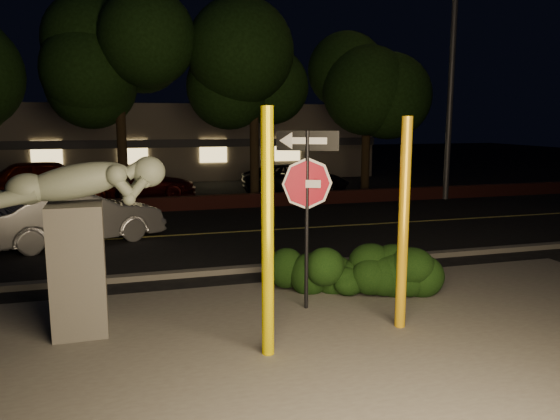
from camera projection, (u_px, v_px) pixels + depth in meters
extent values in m
plane|color=black|center=(202.00, 216.00, 18.44)|extent=(90.00, 90.00, 0.00)
cube|color=#4C4944|center=(305.00, 342.00, 8.01)|extent=(14.00, 6.00, 0.02)
cube|color=black|center=(216.00, 233.00, 15.59)|extent=(80.00, 8.00, 0.01)
cube|color=#C8BE50|center=(216.00, 233.00, 15.59)|extent=(80.00, 0.12, 0.00)
cube|color=#4C4944|center=(248.00, 269.00, 11.70)|extent=(80.00, 0.25, 0.12)
cube|color=#4D1D19|center=(197.00, 203.00, 19.63)|extent=(40.00, 0.35, 0.50)
cube|color=black|center=(181.00, 190.00, 25.08)|extent=(40.00, 12.00, 0.01)
cube|color=slate|center=(166.00, 140.00, 32.33)|extent=(22.00, 10.00, 4.00)
cube|color=#333338|center=(174.00, 143.00, 27.50)|extent=(22.00, 0.20, 0.40)
cube|color=#FFD87F|center=(47.00, 153.00, 25.99)|extent=(1.40, 0.08, 1.20)
cube|color=#FFD87F|center=(133.00, 152.00, 27.07)|extent=(1.40, 0.08, 1.20)
cube|color=#FFD87F|center=(213.00, 151.00, 28.15)|extent=(1.40, 0.08, 1.20)
cube|color=#FFD87F|center=(287.00, 150.00, 29.23)|extent=(1.40, 0.08, 1.20)
cylinder|color=black|center=(122.00, 149.00, 20.44)|extent=(0.36, 0.36, 4.25)
ellipsoid|color=black|center=(117.00, 40.00, 19.79)|extent=(5.20, 5.20, 4.68)
cylinder|color=black|center=(254.00, 151.00, 21.44)|extent=(0.36, 0.36, 4.00)
ellipsoid|color=black|center=(254.00, 54.00, 20.83)|extent=(4.80, 4.80, 4.32)
cylinder|color=black|center=(366.00, 149.00, 23.27)|extent=(0.36, 0.36, 3.90)
ellipsoid|color=black|center=(368.00, 65.00, 22.69)|extent=(4.40, 4.40, 3.96)
cylinder|color=#E3CA00|center=(268.00, 235.00, 7.31)|extent=(0.17, 0.17, 3.41)
cylinder|color=gold|center=(403.00, 225.00, 8.31)|extent=(0.16, 0.16, 3.28)
cylinder|color=black|center=(307.00, 222.00, 9.16)|extent=(0.07, 0.07, 3.05)
cube|color=white|center=(307.00, 184.00, 9.05)|extent=(0.43, 0.22, 0.13)
cube|color=black|center=(307.00, 141.00, 8.94)|extent=(0.96, 0.45, 0.33)
cube|color=white|center=(307.00, 141.00, 8.94)|extent=(0.61, 0.29, 0.13)
cube|color=#4C4944|center=(78.00, 270.00, 8.18)|extent=(0.80, 0.80, 2.01)
sphere|color=gray|center=(149.00, 172.00, 8.26)|extent=(0.47, 0.47, 0.47)
ellipsoid|color=black|center=(319.00, 266.00, 10.41)|extent=(1.98, 1.28, 0.95)
ellipsoid|color=black|center=(346.00, 268.00, 10.00)|extent=(1.75, 1.08, 1.09)
ellipsoid|color=black|center=(397.00, 270.00, 10.04)|extent=(1.49, 0.98, 1.00)
cylinder|color=#4C4B51|center=(452.00, 56.00, 21.27)|extent=(0.23, 0.23, 11.32)
imported|color=silver|center=(77.00, 217.00, 14.23)|extent=(4.60, 2.97, 1.43)
imported|color=#6B1506|center=(50.00, 181.00, 21.02)|extent=(5.20, 2.45, 1.72)
imported|color=#410B0A|center=(143.00, 183.00, 22.52)|extent=(4.61, 2.64, 1.26)
imported|color=black|center=(295.00, 179.00, 23.74)|extent=(4.90, 2.72, 1.30)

